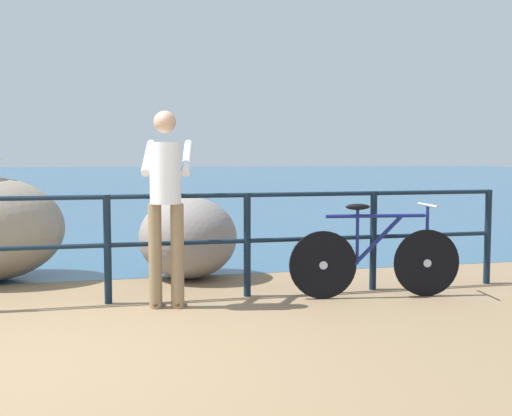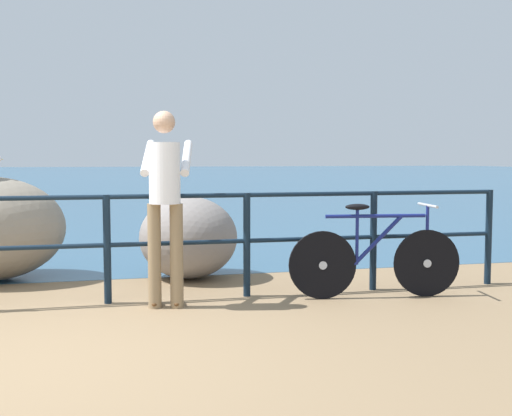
{
  "view_description": "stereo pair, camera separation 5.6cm",
  "coord_description": "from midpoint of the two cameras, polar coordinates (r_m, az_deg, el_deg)",
  "views": [
    {
      "loc": [
        0.57,
        -4.46,
        1.37
      ],
      "look_at": [
        2.19,
        2.04,
        0.84
      ],
      "focal_mm": 45.24,
      "sensor_mm": 36.0,
      "label": 1
    },
    {
      "loc": [
        0.63,
        -4.47,
        1.37
      ],
      "look_at": [
        2.19,
        2.04,
        0.84
      ],
      "focal_mm": 45.24,
      "sensor_mm": 36.0,
      "label": 2
    }
  ],
  "objects": [
    {
      "name": "person_at_railing",
      "position": [
        5.87,
        -8.24,
        0.8
      ],
      "size": [
        0.54,
        0.67,
        1.78
      ],
      "rotation": [
        0.0,
        0.0,
        1.36
      ],
      "color": "#8C7251",
      "rests_on": "ground_plane"
    },
    {
      "name": "promenade_railing",
      "position": [
        6.18,
        -19.47,
        -2.55
      ],
      "size": [
        9.42,
        0.07,
        1.02
      ],
      "color": "black",
      "rests_on": "ground_plane"
    },
    {
      "name": "ground_plane",
      "position": [
        24.51,
        -15.38,
        1.02
      ],
      "size": [
        120.0,
        120.0,
        0.1
      ],
      "primitive_type": "cube",
      "color": "#846B4C"
    },
    {
      "name": "breakwater_boulder_right",
      "position": [
        7.33,
        -6.26,
        -2.61
      ],
      "size": [
        1.1,
        1.19,
        0.93
      ],
      "color": "gray",
      "rests_on": "ground"
    },
    {
      "name": "bicycle",
      "position": [
        6.39,
        10.3,
        -4.36
      ],
      "size": [
        1.69,
        0.48,
        0.92
      ],
      "rotation": [
        0.0,
        0.0,
        -0.13
      ],
      "color": "black",
      "rests_on": "ground_plane"
    },
    {
      "name": "sea_surface",
      "position": [
        52.32,
        -14.67,
        2.85
      ],
      "size": [
        120.0,
        90.0,
        0.01
      ],
      "primitive_type": "cube",
      "color": "#2D5675",
      "rests_on": "ground_plane"
    }
  ]
}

